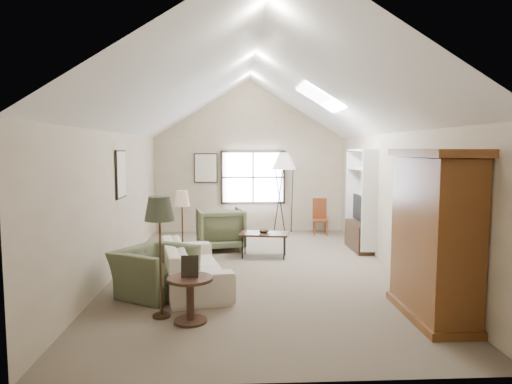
{
  "coord_description": "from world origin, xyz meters",
  "views": [
    {
      "loc": [
        -0.43,
        -8.11,
        2.22
      ],
      "look_at": [
        0.0,
        0.4,
        1.4
      ],
      "focal_mm": 32.0,
      "sensor_mm": 36.0,
      "label": 1
    }
  ],
  "objects_px": {
    "armoire": "(434,235)",
    "armchair_far": "(220,229)",
    "armchair_near": "(155,271)",
    "coffee_table": "(264,245)",
    "side_table": "(190,300)",
    "side_chair": "(320,217)",
    "sofa": "(193,264)"
  },
  "relations": [
    {
      "from": "armoire",
      "to": "armchair_far",
      "type": "xyz_separation_m",
      "value": [
        -2.9,
        4.22,
        -0.64
      ]
    },
    {
      "from": "armchair_near",
      "to": "armchair_far",
      "type": "height_order",
      "value": "armchair_far"
    },
    {
      "from": "armoire",
      "to": "coffee_table",
      "type": "bearing_deg",
      "value": 120.05
    },
    {
      "from": "armoire",
      "to": "side_table",
      "type": "xyz_separation_m",
      "value": [
        -3.16,
        -0.02,
        -0.81
      ]
    },
    {
      "from": "coffee_table",
      "to": "side_table",
      "type": "height_order",
      "value": "side_table"
    },
    {
      "from": "coffee_table",
      "to": "side_table",
      "type": "xyz_separation_m",
      "value": [
        -1.18,
        -3.45,
        0.04
      ]
    },
    {
      "from": "armchair_near",
      "to": "armchair_far",
      "type": "distance_m",
      "value": 3.22
    },
    {
      "from": "side_table",
      "to": "side_chair",
      "type": "bearing_deg",
      "value": 64.32
    },
    {
      "from": "side_table",
      "to": "side_chair",
      "type": "xyz_separation_m",
      "value": [
        2.79,
        5.79,
        0.17
      ]
    },
    {
      "from": "armchair_near",
      "to": "sofa",
      "type": "bearing_deg",
      "value": -19.41
    },
    {
      "from": "armoire",
      "to": "armchair_near",
      "type": "distance_m",
      "value": 4.04
    },
    {
      "from": "coffee_table",
      "to": "side_table",
      "type": "bearing_deg",
      "value": -108.87
    },
    {
      "from": "sofa",
      "to": "armchair_far",
      "type": "bearing_deg",
      "value": -19.99
    },
    {
      "from": "armchair_far",
      "to": "side_chair",
      "type": "distance_m",
      "value": 2.96
    },
    {
      "from": "side_chair",
      "to": "armchair_far",
      "type": "bearing_deg",
      "value": -145.12
    },
    {
      "from": "armchair_near",
      "to": "armchair_far",
      "type": "relative_size",
      "value": 1.09
    },
    {
      "from": "armoire",
      "to": "side_table",
      "type": "bearing_deg",
      "value": -179.65
    },
    {
      "from": "sofa",
      "to": "coffee_table",
      "type": "bearing_deg",
      "value": -46.78
    },
    {
      "from": "armchair_far",
      "to": "side_chair",
      "type": "relative_size",
      "value": 1.08
    },
    {
      "from": "armoire",
      "to": "armchair_far",
      "type": "relative_size",
      "value": 2.19
    },
    {
      "from": "coffee_table",
      "to": "side_chair",
      "type": "bearing_deg",
      "value": 55.57
    },
    {
      "from": "side_chair",
      "to": "coffee_table",
      "type": "bearing_deg",
      "value": -121.17
    },
    {
      "from": "armchair_far",
      "to": "side_table",
      "type": "bearing_deg",
      "value": 75.72
    },
    {
      "from": "side_table",
      "to": "side_chair",
      "type": "height_order",
      "value": "side_chair"
    },
    {
      "from": "coffee_table",
      "to": "armchair_far",
      "type": "bearing_deg",
      "value": 138.99
    },
    {
      "from": "armchair_far",
      "to": "coffee_table",
      "type": "distance_m",
      "value": 1.23
    },
    {
      "from": "side_table",
      "to": "armchair_far",
      "type": "bearing_deg",
      "value": 86.41
    },
    {
      "from": "armchair_far",
      "to": "side_table",
      "type": "distance_m",
      "value": 4.25
    },
    {
      "from": "armchair_far",
      "to": "armoire",
      "type": "bearing_deg",
      "value": 113.76
    },
    {
      "from": "armoire",
      "to": "armchair_far",
      "type": "distance_m",
      "value": 5.16
    },
    {
      "from": "coffee_table",
      "to": "side_chair",
      "type": "xyz_separation_m",
      "value": [
        1.61,
        2.35,
        0.22
      ]
    },
    {
      "from": "armchair_far",
      "to": "side_table",
      "type": "xyz_separation_m",
      "value": [
        -0.27,
        -4.24,
        -0.16
      ]
    }
  ]
}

